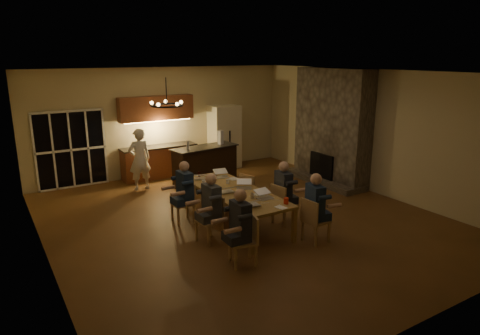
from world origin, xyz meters
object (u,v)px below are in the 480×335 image
mug_mid (228,181)px  can_silver (252,196)px  chair_right_mid (285,204)px  dining_table (234,207)px  standing_person (140,159)px  plate_far (233,179)px  person_left_near (240,227)px  bar_blender (221,137)px  person_right_near (315,208)px  mug_front (242,193)px  plate_near (260,194)px  can_cola (199,174)px  laptop_d (244,183)px  laptop_b (266,193)px  person_left_far (185,192)px  laptop_c (226,187)px  chair_right_far (252,191)px  laptop_e (201,174)px  chair_left_mid (209,220)px  bar_bottle (188,145)px  redcup_near (286,201)px  chandelier (167,105)px  person_right_mid (283,193)px  chair_left_near (243,241)px  mug_back (204,182)px  bar_island (205,166)px  plate_left (245,206)px  laptop_f (222,173)px  chair_left_far (183,203)px  chair_right_near (316,220)px  redcup_mid (207,187)px  refrigerator (224,137)px  person_left_mid (212,208)px  laptop_a (251,200)px

mug_mid → can_silver: bearing=-94.8°
chair_right_mid → can_silver: bearing=87.0°
dining_table → standing_person: 3.56m
mug_mid → plate_far: mug_mid is taller
person_left_near → bar_blender: 5.15m
person_right_near → mug_front: (-0.90, 1.20, 0.11)m
mug_front → plate_far: mug_front is taller
plate_near → can_cola: bearing=103.2°
laptop_d → laptop_b: bearing=-57.0°
can_silver → dining_table: bearing=92.7°
person_left_far → laptop_c: bearing=46.9°
chair_right_far → laptop_e: 1.27m
chair_left_mid → bar_bottle: (1.13, 3.36, 0.76)m
person_left_near → redcup_near: person_left_near is taller
standing_person → plate_near: standing_person is taller
person_left_near → chandelier: size_ratio=2.58×
person_right_mid → can_silver: 0.89m
chair_left_near → person_left_near: 0.25m
standing_person → mug_mid: size_ratio=16.74×
mug_back → bar_bottle: bearing=74.0°
bar_island → chandelier: bearing=-132.1°
redcup_near → plate_left: (-0.75, 0.31, -0.05)m
chair_left_near → laptop_f: 2.94m
laptop_f → laptop_e: bearing=172.6°
person_left_near → laptop_e: size_ratio=4.31×
chair_left_far → mug_mid: chair_left_far is taller
bar_island → chair_left_mid: (-1.67, -3.44, -0.10)m
chair_right_near → mug_front: chair_right_near is taller
mug_back → redcup_mid: (-0.10, -0.37, 0.01)m
person_right_mid → plate_near: size_ratio=5.81×
chair_left_far → can_cola: 1.12m
person_right_near → can_silver: size_ratio=11.50×
person_right_mid → laptop_d: size_ratio=4.31×
refrigerator → chair_left_mid: refrigerator is taller
dining_table → bar_blender: 3.38m
chair_right_near → chair_right_mid: 1.07m
person_left_mid → redcup_mid: size_ratio=11.50×
person_left_mid → person_right_mid: (1.74, 0.02, 0.00)m
laptop_b → laptop_a: bearing=-161.7°
laptop_a → redcup_mid: size_ratio=2.67×
laptop_b → chair_right_mid: bearing=14.3°
mug_back → can_cola: bearing=72.4°
laptop_e → laptop_f: 0.49m
laptop_e → bar_bottle: (0.45, 1.66, 0.34)m
person_left_far → chair_right_far: bearing=86.6°
laptop_f → plate_far: bearing=-50.8°
bar_island → laptop_e: size_ratio=5.91×
chair_right_mid → laptop_e: 2.11m
plate_far → laptop_b: bearing=-95.8°
bar_island → plate_near: 3.49m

